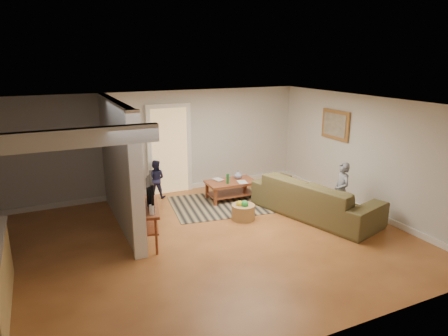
{
  "coord_description": "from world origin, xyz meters",
  "views": [
    {
      "loc": [
        -2.5,
        -6.21,
        3.29
      ],
      "look_at": [
        0.78,
        0.83,
        1.1
      ],
      "focal_mm": 32.0,
      "sensor_mm": 36.0,
      "label": 1
    }
  ],
  "objects_px": {
    "tv_console": "(147,209)",
    "toy_basket": "(243,211)",
    "speaker_left": "(134,201)",
    "toddler": "(157,197)",
    "coffee_table": "(231,185)",
    "child": "(339,218)",
    "speaker_right": "(132,202)",
    "sofa": "(314,215)"
  },
  "relations": [
    {
      "from": "tv_console",
      "to": "speaker_right",
      "type": "xyz_separation_m",
      "value": [
        -0.06,
        1.01,
        -0.19
      ]
    },
    {
      "from": "toy_basket",
      "to": "coffee_table",
      "type": "bearing_deg",
      "value": 75.46
    },
    {
      "from": "toy_basket",
      "to": "child",
      "type": "distance_m",
      "value": 2.04
    },
    {
      "from": "tv_console",
      "to": "child",
      "type": "bearing_deg",
      "value": 5.02
    },
    {
      "from": "speaker_right",
      "to": "child",
      "type": "xyz_separation_m",
      "value": [
        4.0,
        -1.57,
        -0.46
      ]
    },
    {
      "from": "tv_console",
      "to": "toddler",
      "type": "bearing_deg",
      "value": 84.03
    },
    {
      "from": "speaker_left",
      "to": "toddler",
      "type": "distance_m",
      "value": 1.81
    },
    {
      "from": "tv_console",
      "to": "toy_basket",
      "type": "distance_m",
      "value": 2.14
    },
    {
      "from": "child",
      "to": "toddler",
      "type": "xyz_separation_m",
      "value": [
        -3.14,
        2.87,
        0.0
      ]
    },
    {
      "from": "speaker_left",
      "to": "speaker_right",
      "type": "relative_size",
      "value": 1.2
    },
    {
      "from": "speaker_left",
      "to": "speaker_right",
      "type": "xyz_separation_m",
      "value": [
        0.0,
        0.2,
        -0.09
      ]
    },
    {
      "from": "coffee_table",
      "to": "tv_console",
      "type": "relative_size",
      "value": 0.97
    },
    {
      "from": "coffee_table",
      "to": "speaker_right",
      "type": "xyz_separation_m",
      "value": [
        -2.44,
        -0.44,
        0.11
      ]
    },
    {
      "from": "toy_basket",
      "to": "speaker_left",
      "type": "bearing_deg",
      "value": 165.08
    },
    {
      "from": "speaker_right",
      "to": "child",
      "type": "bearing_deg",
      "value": -20.76
    },
    {
      "from": "tv_console",
      "to": "speaker_left",
      "type": "height_order",
      "value": "speaker_left"
    },
    {
      "from": "speaker_right",
      "to": "toddler",
      "type": "xyz_separation_m",
      "value": [
        0.86,
        1.3,
        -0.46
      ]
    },
    {
      "from": "tv_console",
      "to": "toy_basket",
      "type": "height_order",
      "value": "tv_console"
    },
    {
      "from": "child",
      "to": "toddler",
      "type": "height_order",
      "value": "child"
    },
    {
      "from": "sofa",
      "to": "coffee_table",
      "type": "bearing_deg",
      "value": 18.41
    },
    {
      "from": "speaker_left",
      "to": "child",
      "type": "height_order",
      "value": "speaker_left"
    },
    {
      "from": "coffee_table",
      "to": "child",
      "type": "relative_size",
      "value": 0.97
    },
    {
      "from": "toy_basket",
      "to": "tv_console",
      "type": "bearing_deg",
      "value": -173.36
    },
    {
      "from": "toy_basket",
      "to": "toddler",
      "type": "distance_m",
      "value": 2.44
    },
    {
      "from": "tv_console",
      "to": "speaker_left",
      "type": "xyz_separation_m",
      "value": [
        -0.06,
        0.81,
        -0.1
      ]
    },
    {
      "from": "sofa",
      "to": "speaker_right",
      "type": "bearing_deg",
      "value": 54.81
    },
    {
      "from": "child",
      "to": "toy_basket",
      "type": "bearing_deg",
      "value": -98.94
    },
    {
      "from": "coffee_table",
      "to": "speaker_left",
      "type": "bearing_deg",
      "value": -165.37
    },
    {
      "from": "speaker_right",
      "to": "child",
      "type": "height_order",
      "value": "speaker_right"
    },
    {
      "from": "speaker_right",
      "to": "toddler",
      "type": "relative_size",
      "value": 0.99
    },
    {
      "from": "speaker_right",
      "to": "toy_basket",
      "type": "xyz_separation_m",
      "value": [
        2.13,
        -0.77,
        -0.28
      ]
    },
    {
      "from": "tv_console",
      "to": "toy_basket",
      "type": "xyz_separation_m",
      "value": [
        2.07,
        0.24,
        -0.47
      ]
    },
    {
      "from": "speaker_right",
      "to": "toy_basket",
      "type": "distance_m",
      "value": 2.28
    },
    {
      "from": "coffee_table",
      "to": "toddler",
      "type": "xyz_separation_m",
      "value": [
        -1.59,
        0.86,
        -0.35
      ]
    },
    {
      "from": "speaker_left",
      "to": "tv_console",
      "type": "bearing_deg",
      "value": -83.83
    },
    {
      "from": "sofa",
      "to": "child",
      "type": "relative_size",
      "value": 2.28
    },
    {
      "from": "speaker_left",
      "to": "toddler",
      "type": "height_order",
      "value": "speaker_left"
    },
    {
      "from": "speaker_left",
      "to": "toy_basket",
      "type": "bearing_deg",
      "value": -13.04
    },
    {
      "from": "tv_console",
      "to": "toy_basket",
      "type": "bearing_deg",
      "value": 19.72
    },
    {
      "from": "sofa",
      "to": "speaker_left",
      "type": "distance_m",
      "value": 3.78
    },
    {
      "from": "child",
      "to": "toddler",
      "type": "distance_m",
      "value": 4.25
    },
    {
      "from": "tv_console",
      "to": "toddler",
      "type": "distance_m",
      "value": 2.53
    }
  ]
}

